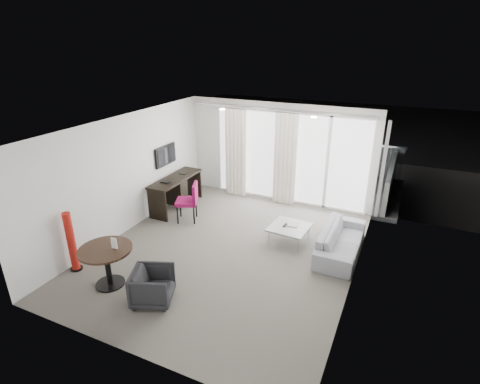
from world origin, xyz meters
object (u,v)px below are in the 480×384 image
at_px(tub_armchair, 153,286).
at_px(desk_chair, 187,202).
at_px(rattan_chair_a, 319,167).
at_px(desk, 176,193).
at_px(sofa, 341,240).
at_px(round_table, 108,267).
at_px(red_lamp, 71,242).
at_px(rattan_chair_b, 343,173).
at_px(coffee_table, 289,234).

bearing_deg(tub_armchair, desk_chair, -0.59).
xyz_separation_m(tub_armchair, rattan_chair_a, (1.11, 6.83, 0.11)).
xyz_separation_m(desk, sofa, (4.28, -0.46, -0.13)).
relative_size(round_table, sofa, 0.49).
bearing_deg(desk, tub_armchair, -62.32).
bearing_deg(sofa, desk, 83.85).
bearing_deg(rattan_chair_a, tub_armchair, -123.52).
xyz_separation_m(red_lamp, rattan_chair_b, (3.82, 6.37, -0.15)).
bearing_deg(rattan_chair_b, rattan_chair_a, 141.38).
bearing_deg(tub_armchair, sofa, -63.57).
relative_size(tub_armchair, rattan_chair_b, 0.74).
bearing_deg(sofa, round_table, 128.56).
bearing_deg(red_lamp, desk, 86.79).
distance_m(tub_armchair, coffee_table, 3.20).
xyz_separation_m(round_table, tub_armchair, (0.99, -0.05, -0.07)).
distance_m(tub_armchair, rattan_chair_b, 6.78).
height_order(coffee_table, sofa, sofa).
xyz_separation_m(desk, coffee_table, (3.19, -0.47, -0.23)).
xyz_separation_m(coffee_table, rattan_chair_b, (0.45, 3.66, 0.26)).
bearing_deg(tub_armchair, desk, 5.65).
bearing_deg(desk, rattan_chair_b, 41.25).
distance_m(desk, coffee_table, 3.23).
relative_size(desk_chair, rattan_chair_b, 1.07).
height_order(round_table, tub_armchair, round_table).
xyz_separation_m(coffee_table, sofa, (1.09, 0.01, 0.09)).
distance_m(rattan_chair_a, rattan_chair_b, 0.85).
height_order(tub_armchair, rattan_chair_a, rattan_chair_a).
xyz_separation_m(coffee_table, rattan_chair_a, (-0.34, 3.98, 0.23)).
relative_size(sofa, rattan_chair_a, 2.31).
xyz_separation_m(desk_chair, round_table, (0.10, -2.75, -0.11)).
xyz_separation_m(round_table, rattan_chair_b, (2.89, 6.46, 0.08)).
bearing_deg(desk, sofa, -6.15).
bearing_deg(coffee_table, sofa, 0.38).
height_order(desk_chair, rattan_chair_b, desk_chair).
bearing_deg(rattan_chair_b, desk_chair, -145.57).
bearing_deg(coffee_table, red_lamp, -141.15).
distance_m(desk_chair, rattan_chair_a, 4.60).
height_order(desk, red_lamp, red_lamp).
bearing_deg(rattan_chair_a, red_lamp, -138.68).
bearing_deg(tub_armchair, rattan_chair_a, -31.22).
bearing_deg(round_table, desk_chair, 92.16).
xyz_separation_m(desk_chair, coffee_table, (2.54, 0.06, -0.30)).
bearing_deg(rattan_chair_b, tub_armchair, -122.96).
bearing_deg(red_lamp, rattan_chair_b, 59.07).
bearing_deg(rattan_chair_b, sofa, -96.78).
bearing_deg(rattan_chair_a, rattan_chair_b, -46.21).
height_order(red_lamp, rattan_chair_a, red_lamp).
xyz_separation_m(red_lamp, rattan_chair_a, (3.03, 6.69, -0.19)).
distance_m(desk, rattan_chair_a, 4.52).
xyz_separation_m(round_table, coffee_table, (2.44, 2.81, -0.19)).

